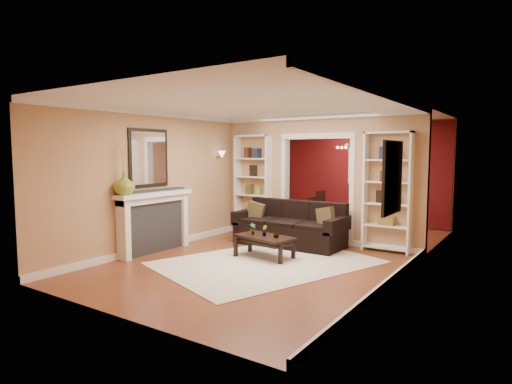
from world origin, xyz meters
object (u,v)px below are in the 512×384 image
Objects in this scene: bookshelf_left at (253,185)px; bookshelf_right at (388,192)px; coffee_table at (264,247)px; dining_table at (345,219)px; sofa at (289,224)px; fireplace at (155,222)px.

bookshelf_left is 1.00× the size of bookshelf_right.
dining_table reaches higher than coffee_table.
sofa is 1.35× the size of fireplace.
sofa is 1.00× the size of bookshelf_right.
coffee_table is at bearing -83.05° from sofa.
coffee_table is 0.46× the size of bookshelf_right.
bookshelf_right is at bearing -138.04° from dining_table.
coffee_table is 2.60m from bookshelf_right.
bookshelf_left is at bearing 77.95° from fireplace.
fireplace is 1.10× the size of dining_table.
dining_table is (1.58, 1.69, -0.88)m from bookshelf_left.
bookshelf_left is (-1.28, 0.58, 0.70)m from sofa.
bookshelf_left reaches higher than coffee_table.
fireplace is at bearing -102.05° from bookshelf_left.
fireplace is (-1.82, -1.95, 0.13)m from sofa.
coffee_table is 2.15m from fireplace.
bookshelf_right is at bearing 0.00° from bookshelf_left.
bookshelf_left is at bearing 137.05° from dining_table.
bookshelf_left reaches higher than fireplace.
dining_table is at bearing 99.03° from coffee_table.
fireplace is (-0.54, -2.53, -0.57)m from bookshelf_left.
sofa is 2.15× the size of coffee_table.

